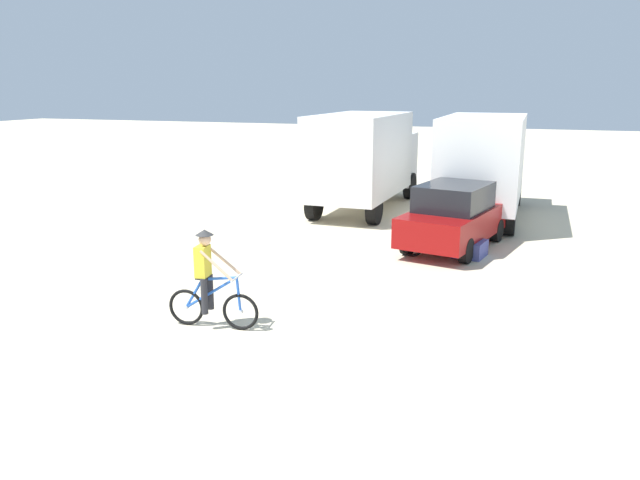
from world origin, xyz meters
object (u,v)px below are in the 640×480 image
Objects in this scene: box_truck_avon_van at (484,161)px; cyclist_orange_shirt at (209,283)px; box_truck_white_box at (365,157)px; sedan_parked at (455,216)px; bicycle_spare at (433,241)px; supply_crate at (470,249)px.

box_truck_avon_van is 3.72× the size of cyclist_orange_shirt.
cyclist_orange_shirt is (0.40, -11.67, -1.03)m from box_truck_white_box.
box_truck_white_box is 3.73× the size of cyclist_orange_shirt.
box_truck_avon_van is at bearing -1.12° from box_truck_white_box.
sedan_parked is 2.82× the size of bicycle_spare.
cyclist_orange_shirt is at bearing -120.77° from supply_crate.
box_truck_avon_van is 8.19× the size of supply_crate.
box_truck_avon_van is at bearing 92.66° from supply_crate.
sedan_parked is at bearing 125.51° from supply_crate.
sedan_parked is 1.19m from bicycle_spare.
supply_crate is at bearing 16.48° from bicycle_spare.
supply_crate is (3.88, 6.51, -0.64)m from cyclist_orange_shirt.
cyclist_orange_shirt reaches higher than supply_crate.
sedan_parked is 7.98m from cyclist_orange_shirt.
sedan_parked is (3.75, -4.43, -0.99)m from box_truck_white_box.
box_truck_white_box is at bearing 129.65° from supply_crate.
box_truck_avon_van is 4.47m from sedan_parked.
box_truck_white_box is 4.29× the size of bicycle_spare.
supply_crate is (0.53, -0.74, -0.67)m from sedan_parked.
sedan_parked reaches higher than bicycle_spare.
box_truck_avon_van is at bearing 72.57° from cyclist_orange_shirt.
supply_crate is at bearing 59.23° from cyclist_orange_shirt.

